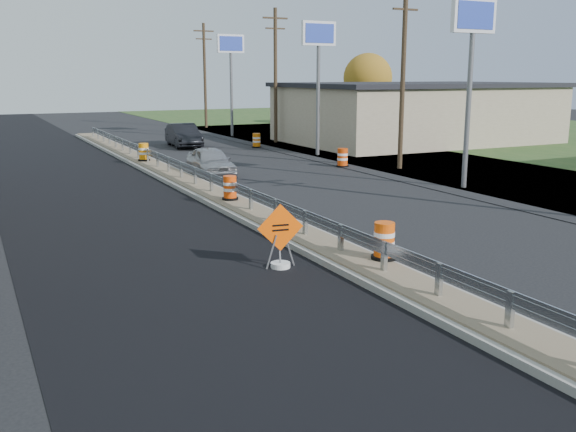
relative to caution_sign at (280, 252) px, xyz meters
name	(u,v)px	position (x,y,z in m)	size (l,w,h in m)	color
ground	(276,227)	(1.82, 4.06, -0.42)	(140.00, 140.00, 0.00)	black
milled_overlay	(83,190)	(-2.58, 14.06, -0.42)	(7.20, 120.00, 0.01)	black
median	(196,186)	(1.82, 12.06, -0.31)	(1.60, 55.00, 0.23)	gray
guardrail	(188,169)	(1.82, 13.06, 0.30)	(0.10, 46.15, 0.72)	silver
retail_building_near	(416,112)	(22.81, 24.06, 1.73)	(18.50, 12.50, 4.27)	tan
pylon_sign_south	(473,34)	(12.32, 7.06, 6.05)	(2.20, 0.30, 7.90)	slate
pylon_sign_mid	(319,46)	(12.32, 20.06, 6.05)	(2.20, 0.30, 7.90)	slate
pylon_sign_north	(231,53)	(12.32, 34.06, 6.05)	(2.20, 0.30, 7.90)	slate
utility_pole_smid	(403,72)	(13.32, 13.06, 4.51)	(1.90, 0.26, 9.40)	#473523
utility_pole_nmid	(275,73)	(13.32, 28.06, 4.51)	(1.90, 0.26, 9.40)	#473523
utility_pole_north	(205,74)	(13.32, 43.06, 4.51)	(1.90, 0.26, 9.40)	#473523
tree_far_yellow	(368,78)	(27.82, 38.06, 4.12)	(4.62, 4.62, 6.86)	#473523
caution_sign	(280,252)	(0.00, 0.00, 0.00)	(1.20, 0.50, 1.66)	white
barrel_median_near	(384,241)	(2.37, -1.14, 0.26)	(0.65, 0.65, 0.95)	black
barrel_median_mid	(230,188)	(1.82, 8.03, 0.24)	(0.61, 0.61, 0.90)	black
barrel_median_far	(144,152)	(1.75, 20.58, 0.27)	(0.65, 0.65, 0.96)	black
barrel_shoulder_near	(343,158)	(11.02, 15.02, 0.05)	(0.68, 0.68, 0.99)	black
barrel_shoulder_mid	(257,141)	(10.75, 25.71, 0.04)	(0.65, 0.65, 0.96)	black
barrel_shoulder_far	(188,133)	(8.82, 34.58, -0.03)	(0.56, 0.56, 0.83)	black
car_silver	(211,162)	(3.62, 15.07, 0.29)	(1.68, 4.17, 1.42)	#A4A4A8
car_dark_mid	(184,135)	(6.48, 28.36, 0.37)	(1.67, 4.78, 1.58)	black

